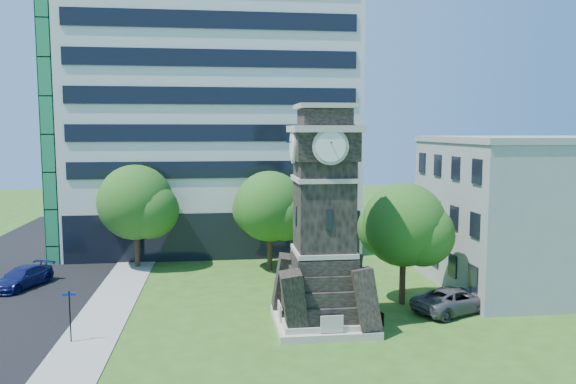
{
  "coord_description": "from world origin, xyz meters",
  "views": [
    {
      "loc": [
        -2.66,
        -27.89,
        10.84
      ],
      "look_at": [
        1.68,
        7.3,
        6.91
      ],
      "focal_mm": 35.0,
      "sensor_mm": 36.0,
      "label": 1
    }
  ],
  "objects": [
    {
      "name": "tree_nc",
      "position": [
        1.24,
        14.71,
        4.81
      ],
      "size": [
        5.98,
        5.44,
        7.73
      ],
      "rotation": [
        0.0,
        0.0,
        0.29
      ],
      "color": "#332114",
      "rests_on": "ground"
    },
    {
      "name": "office_low",
      "position": [
        19.97,
        8.0,
        5.21
      ],
      "size": [
        15.2,
        12.2,
        10.4
      ],
      "color": "#97999C",
      "rests_on": "ground"
    },
    {
      "name": "tree_east",
      "position": [
        8.7,
        5.19,
        4.83
      ],
      "size": [
        5.72,
        5.2,
        7.63
      ],
      "rotation": [
        0.0,
        0.0,
        0.05
      ],
      "color": "#332114",
      "rests_on": "ground"
    },
    {
      "name": "sidewalk",
      "position": [
        -9.5,
        5.0,
        0.03
      ],
      "size": [
        3.0,
        70.0,
        0.06
      ],
      "primitive_type": "cube",
      "color": "gray",
      "rests_on": "ground"
    },
    {
      "name": "clock_tower",
      "position": [
        3.0,
        2.0,
        5.28
      ],
      "size": [
        5.4,
        5.4,
        12.22
      ],
      "color": "beige",
      "rests_on": "ground"
    },
    {
      "name": "tree_nw",
      "position": [
        -9.12,
        16.92,
        4.99
      ],
      "size": [
        6.5,
        5.91,
        8.15
      ],
      "rotation": [
        0.0,
        0.0,
        -0.15
      ],
      "color": "#332114",
      "rests_on": "ground"
    },
    {
      "name": "car_east_lot",
      "position": [
        11.23,
        3.25,
        0.75
      ],
      "size": [
        5.94,
        4.45,
        1.5
      ],
      "primitive_type": "imported",
      "rotation": [
        0.0,
        0.0,
        1.99
      ],
      "color": "#57565B",
      "rests_on": "ground"
    },
    {
      "name": "office_tall",
      "position": [
        -3.2,
        25.84,
        14.22
      ],
      "size": [
        26.2,
        15.11,
        28.6
      ],
      "color": "silver",
      "rests_on": "ground"
    },
    {
      "name": "street_sign",
      "position": [
        -10.3,
        0.95,
        1.69
      ],
      "size": [
        0.65,
        0.06,
        2.71
      ],
      "rotation": [
        0.0,
        0.0,
        0.03
      ],
      "color": "black",
      "rests_on": "ground"
    },
    {
      "name": "ground",
      "position": [
        0.0,
        0.0,
        0.0
      ],
      "size": [
        160.0,
        160.0,
        0.0
      ],
      "primitive_type": "plane",
      "color": "#305017",
      "rests_on": "ground"
    },
    {
      "name": "park_bench",
      "position": [
        5.32,
        1.63,
        0.53
      ],
      "size": [
        1.94,
        0.52,
        1.0
      ],
      "rotation": [
        0.0,
        0.0,
        0.19
      ],
      "color": "black",
      "rests_on": "ground"
    },
    {
      "name": "tree_ne",
      "position": [
        3.53,
        14.97,
        4.55
      ],
      "size": [
        5.52,
        5.02,
        7.25
      ],
      "rotation": [
        0.0,
        0.0,
        -0.28
      ],
      "color": "#332114",
      "rests_on": "ground"
    },
    {
      "name": "car_street_north",
      "position": [
        -16.28,
        11.9,
        0.71
      ],
      "size": [
        3.72,
        5.27,
        1.42
      ],
      "primitive_type": "imported",
      "rotation": [
        0.0,
        0.0,
        -0.4
      ],
      "color": "#131955",
      "rests_on": "ground"
    }
  ]
}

